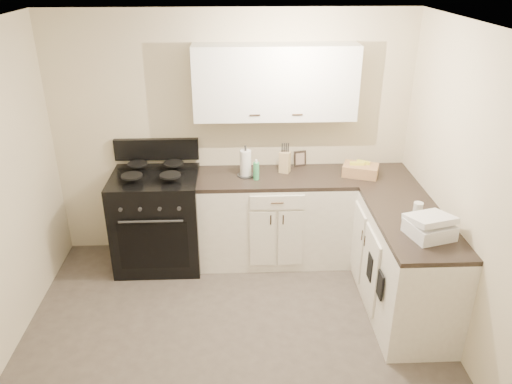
{
  "coord_description": "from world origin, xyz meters",
  "views": [
    {
      "loc": [
        0.04,
        -3.04,
        2.92
      ],
      "look_at": [
        0.21,
        0.85,
        1.08
      ],
      "focal_mm": 35.0,
      "sensor_mm": 36.0,
      "label": 1
    }
  ],
  "objects_px": {
    "paper_towel": "(246,163)",
    "wicker_basket": "(360,170)",
    "countertop_grill": "(429,229)",
    "knife_block": "(285,162)",
    "stove": "(158,222)"
  },
  "relations": [
    {
      "from": "paper_towel",
      "to": "wicker_basket",
      "type": "relative_size",
      "value": 0.79
    },
    {
      "from": "paper_towel",
      "to": "countertop_grill",
      "type": "height_order",
      "value": "paper_towel"
    },
    {
      "from": "knife_block",
      "to": "paper_towel",
      "type": "relative_size",
      "value": 0.82
    },
    {
      "from": "knife_block",
      "to": "wicker_basket",
      "type": "height_order",
      "value": "knife_block"
    },
    {
      "from": "stove",
      "to": "wicker_basket",
      "type": "bearing_deg",
      "value": 0.18
    },
    {
      "from": "paper_towel",
      "to": "knife_block",
      "type": "bearing_deg",
      "value": 10.62
    },
    {
      "from": "knife_block",
      "to": "wicker_basket",
      "type": "distance_m",
      "value": 0.75
    },
    {
      "from": "stove",
      "to": "paper_towel",
      "type": "relative_size",
      "value": 3.9
    },
    {
      "from": "stove",
      "to": "wicker_basket",
      "type": "xyz_separation_m",
      "value": [
        2.04,
        0.01,
        0.54
      ]
    },
    {
      "from": "stove",
      "to": "paper_towel",
      "type": "distance_m",
      "value": 1.09
    },
    {
      "from": "stove",
      "to": "countertop_grill",
      "type": "xyz_separation_m",
      "value": [
        2.3,
        -1.2,
        0.54
      ]
    },
    {
      "from": "wicker_basket",
      "to": "countertop_grill",
      "type": "xyz_separation_m",
      "value": [
        0.26,
        -1.2,
        0.0
      ]
    },
    {
      "from": "countertop_grill",
      "to": "stove",
      "type": "bearing_deg",
      "value": 136.63
    },
    {
      "from": "stove",
      "to": "paper_towel",
      "type": "bearing_deg",
      "value": 3.0
    },
    {
      "from": "knife_block",
      "to": "paper_towel",
      "type": "height_order",
      "value": "paper_towel"
    }
  ]
}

